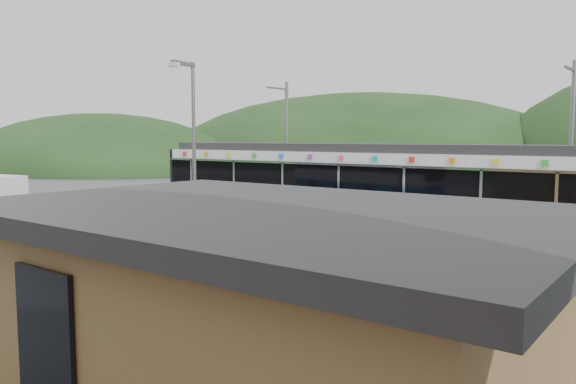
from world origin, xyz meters
The scene contains 10 objects.
ground centered at (0.00, 0.00, 0.00)m, with size 120.00×120.00×0.00m, color #4C4C4F.
hills centered at (6.19, 5.29, 0.00)m, with size 146.00×149.00×26.00m.
platform centered at (0.00, 3.30, 0.15)m, with size 26.00×3.20×0.30m, color #9E9E99.
yellow_line centered at (0.00, 2.00, 0.30)m, with size 26.00×0.10×0.01m, color yellow.
train centered at (-1.59, 6.00, 2.06)m, with size 20.44×3.01×3.74m.
catenary_mast_west centered at (-7.00, 8.56, 3.65)m, with size 0.18×1.80×7.00m.
catenary_mast_east centered at (7.00, 8.56, 3.65)m, with size 0.18×1.80×7.00m.
station_shelter centered at (6.00, -9.01, 1.55)m, with size 9.20×6.20×3.00m.
pallet_stack centered at (8.11, -6.06, 0.23)m, with size 1.52×1.42×0.45m.
lamp_post centered at (-1.93, -3.13, 3.83)m, with size 0.38×1.14×6.43m.
Camera 1 is at (11.47, -15.65, 4.05)m, focal length 35.00 mm.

